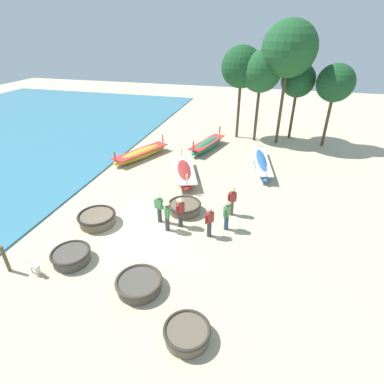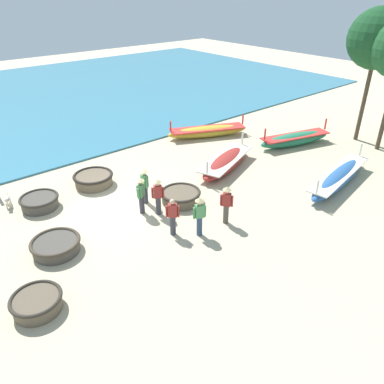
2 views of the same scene
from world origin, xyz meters
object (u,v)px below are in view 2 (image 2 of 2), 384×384
object	(u,v)px
long_boat_green_hull	(226,162)
fisherman_hauling	(226,202)
dog	(7,200)
long_boat_ochre_hull	(295,139)
fisherman_crouching	(145,183)
coracle_tilted	(93,179)
fisherman_standing_right	(141,193)
long_boat_white_hull	(207,131)
fisherman_with_hat	(200,214)
fisherman_by_coracle	(158,194)
coracle_center	(181,196)
coracle_upturned	(37,302)
coracle_beside_post	(40,202)
tree_center	(378,39)
fisherman_standing_left	(173,216)
coracle_weathered	(56,245)
long_boat_blue_hull	(339,178)

from	to	relation	value
long_boat_green_hull	fisherman_hauling	size ratio (longest dim) A/B	2.89
dog	long_boat_ochre_hull	bearing A→B (deg)	76.63
long_boat_green_hull	long_boat_ochre_hull	xyz separation A→B (m)	(0.36, 5.45, 0.03)
long_boat_green_hull	fisherman_crouching	size ratio (longest dim) A/B	2.89
coracle_tilted	fisherman_standing_right	distance (m)	3.70
long_boat_white_hull	fisherman_with_hat	size ratio (longest dim) A/B	3.07
long_boat_white_hull	fisherman_by_coracle	xyz separation A→B (m)	(5.46, -7.70, 0.61)
fisherman_with_hat	long_boat_white_hull	bearing A→B (deg)	136.28
coracle_center	coracle_upturned	xyz separation A→B (m)	(2.19, -7.22, -0.02)
coracle_center	coracle_tilted	world-z (taller)	coracle_tilted
fisherman_crouching	fisherman_with_hat	bearing A→B (deg)	3.72
coracle_beside_post	tree_center	size ratio (longest dim) A/B	0.22
coracle_center	fisherman_by_coracle	xyz separation A→B (m)	(0.19, -1.34, 0.66)
long_boat_green_hull	fisherman_standing_left	xyz separation A→B (m)	(2.91, -5.73, 0.47)
coracle_weathered	fisherman_by_coracle	world-z (taller)	fisherman_by_coracle
coracle_weathered	fisherman_standing_left	size ratio (longest dim) A/B	1.15
fisherman_by_coracle	fisherman_with_hat	xyz separation A→B (m)	(2.24, 0.34, 0.00)
fisherman_by_coracle	tree_center	world-z (taller)	tree_center
long_boat_blue_hull	fisherman_hauling	size ratio (longest dim) A/B	3.51
fisherman_standing_left	fisherman_hauling	xyz separation A→B (m)	(0.75, 2.13, 0.12)
coracle_beside_post	fisherman_crouching	world-z (taller)	fisherman_crouching
coracle_upturned	fisherman_by_coracle	size ratio (longest dim) A/B	0.92
fisherman_with_hat	fisherman_standing_right	world-z (taller)	same
long_boat_blue_hull	dog	size ratio (longest dim) A/B	8.91
long_boat_blue_hull	fisherman_standing_right	distance (m)	9.59
coracle_upturned	long_boat_white_hull	size ratio (longest dim) A/B	0.30
long_boat_blue_hull	long_boat_ochre_hull	size ratio (longest dim) A/B	1.20
long_boat_white_hull	fisherman_with_hat	bearing A→B (deg)	-43.72
fisherman_crouching	fisherman_standing_right	distance (m)	0.86
coracle_beside_post	fisherman_standing_right	world-z (taller)	fisherman_standing_right
fisherman_crouching	fisherman_standing_right	size ratio (longest dim) A/B	1.00
coracle_weathered	fisherman_standing_right	distance (m)	3.93
long_boat_ochre_hull	long_boat_green_hull	bearing A→B (deg)	-93.79
long_boat_white_hull	dog	world-z (taller)	long_boat_white_hull
long_boat_blue_hull	fisherman_by_coracle	xyz separation A→B (m)	(-3.44, -8.23, 0.58)
fisherman_by_coracle	fisherman_standing_right	size ratio (longest dim) A/B	1.00
coracle_beside_post	dog	bearing A→B (deg)	-131.28
long_boat_blue_hull	fisherman_with_hat	world-z (taller)	fisherman_with_hat
long_boat_blue_hull	fisherman_crouching	size ratio (longest dim) A/B	3.51
coracle_beside_post	fisherman_standing_left	size ratio (longest dim) A/B	1.06
dog	fisherman_standing_left	bearing A→B (deg)	34.54
fisherman_hauling	coracle_center	bearing A→B (deg)	-171.38
coracle_upturned	tree_center	size ratio (longest dim) A/B	0.20
coracle_upturned	coracle_tilted	xyz separation A→B (m)	(-6.15, 5.00, 0.04)
long_boat_ochre_hull	fisherman_with_hat	world-z (taller)	fisherman_with_hat
coracle_tilted	fisherman_with_hat	world-z (taller)	fisherman_with_hat
long_boat_ochre_hull	fisherman_standing_left	distance (m)	11.47
fisherman_standing_right	fisherman_standing_left	bearing A→B (deg)	1.69
coracle_tilted	tree_center	xyz separation A→B (m)	(5.03, 15.37, 5.55)
fisherman_crouching	dog	size ratio (longest dim) A/B	2.54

